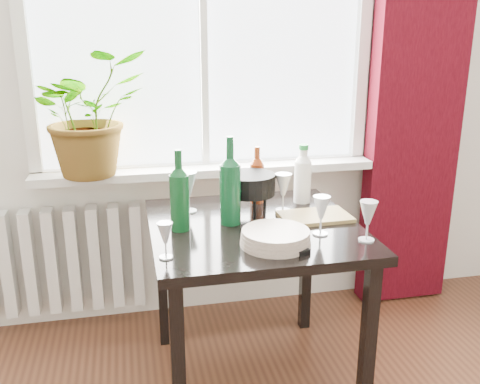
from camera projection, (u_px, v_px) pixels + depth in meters
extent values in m
cube|color=white|center=(202.00, 9.00, 2.56)|extent=(1.72, 0.08, 1.62)
cube|color=silver|center=(207.00, 169.00, 2.72)|extent=(1.72, 0.20, 0.04)
cube|color=#32040C|center=(419.00, 72.00, 2.78)|extent=(0.50, 0.12, 2.56)
cube|color=silver|center=(63.00, 260.00, 2.73)|extent=(0.80, 0.10, 0.55)
cube|color=black|center=(254.00, 229.00, 2.21)|extent=(0.85, 0.85, 0.04)
cube|color=black|center=(178.00, 370.00, 1.91)|extent=(0.05, 0.05, 0.70)
cube|color=black|center=(163.00, 279.00, 2.59)|extent=(0.05, 0.05, 0.70)
cube|color=black|center=(368.00, 345.00, 2.05)|extent=(0.05, 0.05, 0.70)
cube|color=black|center=(306.00, 266.00, 2.74)|extent=(0.05, 0.05, 0.70)
imported|color=#356C1D|center=(89.00, 114.00, 2.47)|extent=(0.67, 0.64, 0.58)
cylinder|color=#C2B1A1|center=(276.00, 238.00, 1.99)|extent=(0.33, 0.33, 0.06)
cube|color=black|center=(292.00, 245.00, 1.97)|extent=(0.10, 0.17, 0.02)
cube|color=olive|center=(315.00, 216.00, 2.27)|extent=(0.30, 0.20, 0.02)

